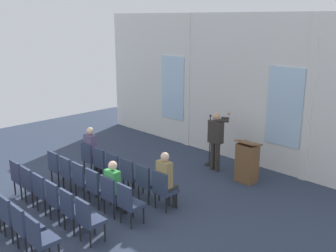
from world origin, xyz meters
TOP-DOWN VIEW (x-y plane):
  - ground_plane at (0.00, 0.00)m, footprint 16.30×16.30m
  - rear_partition at (0.02, 6.27)m, footprint 10.82×0.14m
  - speaker at (0.73, 5.06)m, footprint 0.52×0.69m
  - mic_stand at (0.33, 5.27)m, footprint 0.28×0.28m
  - lectern at (1.86, 5.01)m, footprint 0.60×0.48m
  - chair_r0_c0 at (-1.48, 2.26)m, footprint 0.46×0.44m
  - audience_r0_c0 at (-1.48, 2.34)m, footprint 0.36×0.39m
  - chair_r0_c1 at (-0.89, 2.26)m, footprint 0.46×0.44m
  - chair_r0_c2 at (-0.30, 2.26)m, footprint 0.46×0.44m
  - chair_r0_c3 at (0.30, 2.26)m, footprint 0.46×0.44m
  - chair_r0_c4 at (0.89, 2.26)m, footprint 0.46×0.44m
  - chair_r0_c5 at (1.48, 2.26)m, footprint 0.46×0.44m
  - audience_r0_c5 at (1.48, 2.34)m, footprint 0.36×0.39m
  - chair_r1_c0 at (-1.48, 1.25)m, footprint 0.46×0.44m
  - chair_r1_c1 at (-0.89, 1.25)m, footprint 0.46×0.44m
  - chair_r1_c2 at (-0.30, 1.25)m, footprint 0.46×0.44m
  - chair_r1_c3 at (0.30, 1.25)m, footprint 0.46×0.44m
  - chair_r1_c4 at (0.89, 1.25)m, footprint 0.46×0.44m
  - audience_r1_c4 at (0.89, 1.34)m, footprint 0.36×0.39m
  - chair_r1_c5 at (1.48, 1.25)m, footprint 0.46×0.44m
  - chair_r2_c0 at (-1.48, 0.24)m, footprint 0.46×0.44m
  - chair_r2_c1 at (-0.89, 0.24)m, footprint 0.46×0.44m
  - chair_r2_c2 at (-0.30, 0.24)m, footprint 0.46×0.44m
  - chair_r2_c3 at (0.30, 0.24)m, footprint 0.46×0.44m
  - chair_r2_c4 at (0.89, 0.24)m, footprint 0.46×0.44m
  - chair_r2_c5 at (1.48, 0.24)m, footprint 0.46×0.44m
  - chair_r3_c3 at (0.30, -0.77)m, footprint 0.46×0.44m
  - chair_r3_c4 at (0.89, -0.77)m, footprint 0.46×0.44m
  - chair_r3_c5 at (1.48, -0.77)m, footprint 0.46×0.44m

SIDE VIEW (x-z plane):
  - ground_plane at x=0.00m, z-range 0.00..0.00m
  - mic_stand at x=0.33m, z-range -0.44..1.11m
  - chair_r0_c0 at x=-1.48m, z-range 0.06..1.00m
  - chair_r0_c1 at x=-0.89m, z-range 0.06..1.00m
  - chair_r0_c2 at x=-0.30m, z-range 0.06..1.00m
  - chair_r0_c3 at x=0.30m, z-range 0.06..1.00m
  - chair_r0_c4 at x=0.89m, z-range 0.06..1.00m
  - chair_r0_c5 at x=1.48m, z-range 0.06..1.00m
  - chair_r1_c0 at x=-1.48m, z-range 0.06..1.00m
  - chair_r1_c1 at x=-0.89m, z-range 0.06..1.00m
  - chair_r1_c2 at x=-0.30m, z-range 0.06..1.00m
  - chair_r1_c3 at x=0.30m, z-range 0.06..1.00m
  - chair_r1_c4 at x=0.89m, z-range 0.06..1.00m
  - chair_r1_c5 at x=1.48m, z-range 0.06..1.00m
  - chair_r2_c0 at x=-1.48m, z-range 0.06..1.00m
  - chair_r2_c1 at x=-0.89m, z-range 0.06..1.00m
  - chair_r2_c2 at x=-0.30m, z-range 0.06..1.00m
  - chair_r2_c3 at x=0.30m, z-range 0.06..1.00m
  - chair_r2_c4 at x=0.89m, z-range 0.06..1.00m
  - chair_r2_c5 at x=1.48m, z-range 0.06..1.00m
  - chair_r3_c3 at x=0.30m, z-range 0.06..1.00m
  - chair_r3_c4 at x=0.89m, z-range 0.06..1.00m
  - chair_r3_c5 at x=1.48m, z-range 0.06..1.00m
  - lectern at x=1.86m, z-range -0.03..1.13m
  - audience_r1_c4 at x=0.89m, z-range 0.07..1.35m
  - audience_r0_c0 at x=-1.48m, z-range 0.07..1.45m
  - audience_r0_c5 at x=1.48m, z-range 0.07..1.45m
  - speaker at x=0.73m, z-range 0.14..1.84m
  - rear_partition at x=0.02m, z-range -0.01..4.43m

